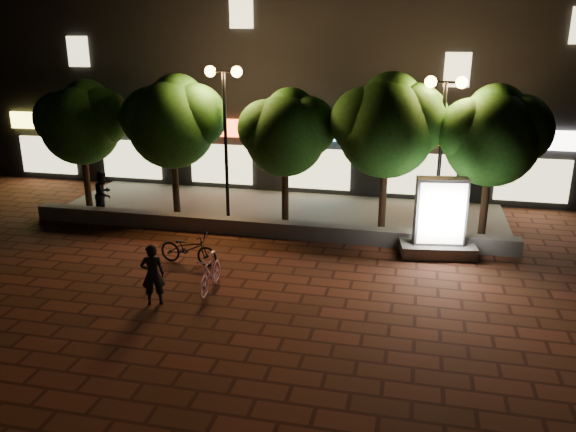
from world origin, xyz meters
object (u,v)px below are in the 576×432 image
(scooter_pink, at_px, (210,273))
(tree_far_left, at_px, (82,120))
(tree_right, at_px, (389,123))
(ad_kiosk, at_px, (439,225))
(scooter_parked, at_px, (188,248))
(tree_mid, at_px, (287,130))
(tree_left, at_px, (174,119))
(street_lamp_right, at_px, (443,115))
(pedestrian, at_px, (104,194))
(rider, at_px, (153,275))
(street_lamp_left, at_px, (224,104))
(tree_far_right, at_px, (494,133))

(scooter_pink, bearing_deg, tree_far_left, 138.30)
(tree_right, bearing_deg, ad_kiosk, -48.85)
(scooter_parked, bearing_deg, tree_right, -44.09)
(tree_far_left, xyz_separation_m, tree_mid, (7.50, -0.00, -0.08))
(tree_left, height_order, scooter_pink, tree_left)
(tree_right, relative_size, street_lamp_right, 1.02)
(pedestrian, bearing_deg, ad_kiosk, -96.59)
(ad_kiosk, distance_m, scooter_parked, 7.31)
(ad_kiosk, bearing_deg, rider, -144.63)
(street_lamp_left, distance_m, rider, 7.29)
(tree_mid, height_order, tree_right, tree_right)
(tree_far_left, bearing_deg, street_lamp_right, -1.21)
(street_lamp_left, distance_m, scooter_parked, 5.33)
(tree_far_left, height_order, tree_left, tree_left)
(scooter_pink, bearing_deg, rider, -137.00)
(pedestrian, bearing_deg, tree_mid, -82.99)
(street_lamp_left, xyz_separation_m, scooter_pink, (1.34, -5.48, -3.55))
(tree_far_left, height_order, pedestrian, tree_far_left)
(street_lamp_right, bearing_deg, ad_kiosk, -87.58)
(ad_kiosk, bearing_deg, tree_far_left, 171.09)
(tree_mid, height_order, scooter_pink, tree_mid)
(tree_mid, xyz_separation_m, tree_right, (3.31, 0.00, 0.35))
(rider, bearing_deg, tree_right, -147.15)
(street_lamp_right, xyz_separation_m, scooter_parked, (-6.86, -3.97, -3.43))
(tree_far_right, bearing_deg, tree_far_left, -180.00)
(scooter_parked, bearing_deg, pedestrian, 60.67)
(tree_left, relative_size, tree_far_right, 1.03)
(rider, relative_size, pedestrian, 0.97)
(tree_right, bearing_deg, scooter_parked, -140.96)
(tree_right, bearing_deg, tree_far_left, -180.00)
(ad_kiosk, distance_m, rider, 8.33)
(tree_left, relative_size, scooter_pink, 3.05)
(tree_left, bearing_deg, scooter_parked, -63.79)
(rider, bearing_deg, tree_far_left, -70.20)
(tree_far_right, distance_m, scooter_pink, 9.66)
(tree_far_left, height_order, tree_mid, tree_far_left)
(street_lamp_left, bearing_deg, ad_kiosk, -13.52)
(street_lamp_left, height_order, pedestrian, street_lamp_left)
(tree_far_left, xyz_separation_m, pedestrian, (1.12, -0.96, -2.41))
(street_lamp_right, bearing_deg, pedestrian, -176.46)
(tree_mid, xyz_separation_m, street_lamp_left, (-2.05, -0.26, 0.81))
(tree_far_left, bearing_deg, tree_right, 0.00)
(street_lamp_left, height_order, scooter_pink, street_lamp_left)
(tree_left, height_order, tree_mid, tree_left)
(rider, bearing_deg, tree_left, -92.21)
(street_lamp_right, xyz_separation_m, rider, (-6.72, -6.52, -3.12))
(tree_far_left, distance_m, tree_right, 10.81)
(tree_far_left, distance_m, tree_far_right, 14.00)
(ad_kiosk, bearing_deg, tree_mid, 158.65)
(scooter_pink, height_order, scooter_parked, scooter_pink)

